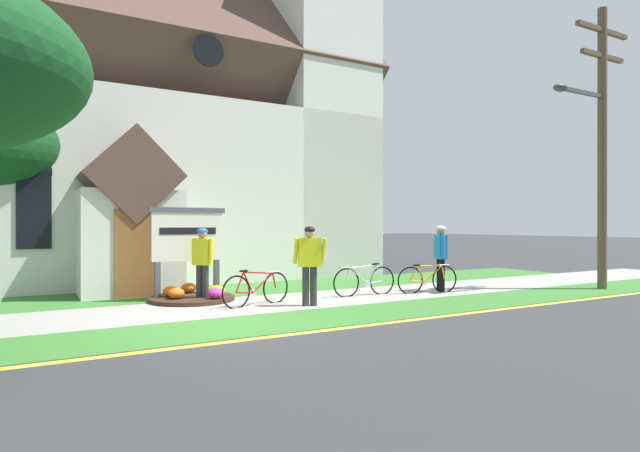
% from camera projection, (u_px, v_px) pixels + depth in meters
% --- Properties ---
extents(ground, '(140.00, 140.00, 0.00)m').
position_uv_depth(ground, '(158.00, 296.00, 12.34)').
color(ground, '#333335').
extents(sidewalk_slab, '(32.00, 2.42, 0.01)m').
position_uv_depth(sidewalk_slab, '(262.00, 304.00, 11.14)').
color(sidewalk_slab, '#99968E').
rests_on(sidewalk_slab, ground).
extents(grass_verge, '(32.00, 1.77, 0.01)m').
position_uv_depth(grass_verge, '(307.00, 319.00, 9.32)').
color(grass_verge, '#38722D').
rests_on(grass_verge, ground).
extents(church_lawn, '(24.00, 2.72, 0.01)m').
position_uv_depth(church_lawn, '(224.00, 291.00, 13.37)').
color(church_lawn, '#38722D').
rests_on(church_lawn, ground).
extents(curb_paint_stripe, '(28.00, 0.16, 0.01)m').
position_uv_depth(curb_paint_stripe, '(336.00, 329.00, 8.42)').
color(curb_paint_stripe, yellow).
rests_on(curb_paint_stripe, ground).
extents(church_building, '(12.95, 10.47, 14.97)m').
position_uv_depth(church_building, '(189.00, 131.00, 18.24)').
color(church_building, silver).
rests_on(church_building, ground).
extents(church_sign, '(1.80, 0.20, 2.14)m').
position_uv_depth(church_sign, '(188.00, 239.00, 11.88)').
color(church_sign, '#474C56').
rests_on(church_sign, ground).
extents(flower_bed, '(1.92, 1.92, 0.34)m').
position_uv_depth(flower_bed, '(193.00, 296.00, 11.57)').
color(flower_bed, '#382319').
rests_on(flower_bed, ground).
extents(bicycle_yellow, '(1.75, 0.11, 0.82)m').
position_uv_depth(bicycle_yellow, '(365.00, 281.00, 12.41)').
color(bicycle_yellow, black).
rests_on(bicycle_yellow, ground).
extents(bicycle_red, '(1.66, 0.38, 0.77)m').
position_uv_depth(bicycle_red, '(427.00, 279.00, 12.87)').
color(bicycle_red, black).
rests_on(bicycle_red, ground).
extents(bicycle_white, '(1.72, 0.50, 0.81)m').
position_uv_depth(bicycle_white, '(256.00, 289.00, 10.87)').
color(bicycle_white, black).
rests_on(bicycle_white, ground).
extents(cyclist_in_yellow_jersey, '(0.41, 0.64, 1.67)m').
position_uv_depth(cyclist_in_yellow_jersey, '(202.00, 258.00, 11.47)').
color(cyclist_in_yellow_jersey, '#2D2D33').
rests_on(cyclist_in_yellow_jersey, ground).
extents(cyclist_in_white_jersey, '(0.40, 0.65, 1.72)m').
position_uv_depth(cyclist_in_white_jersey, '(441.00, 253.00, 13.24)').
color(cyclist_in_white_jersey, black).
rests_on(cyclist_in_white_jersey, ground).
extents(cyclist_in_green_jersey, '(0.60, 0.48, 1.71)m').
position_uv_depth(cyclist_in_green_jersey, '(310.00, 259.00, 10.82)').
color(cyclist_in_green_jersey, '#2D2D33').
rests_on(cyclist_in_green_jersey, ground).
extents(utility_pole, '(3.12, 0.28, 7.63)m').
position_uv_depth(utility_pole, '(600.00, 133.00, 13.71)').
color(utility_pole, brown).
rests_on(utility_pole, ground).
extents(roadside_conifer, '(2.92, 2.92, 7.64)m').
position_uv_depth(roadside_conifer, '(346.00, 147.00, 20.48)').
color(roadside_conifer, '#3D2D1E').
rests_on(roadside_conifer, ground).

